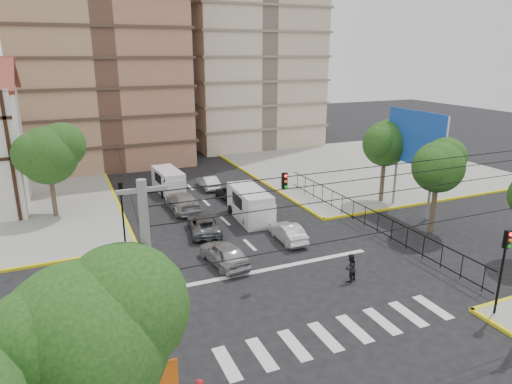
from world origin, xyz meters
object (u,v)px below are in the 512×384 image
car_silver_front_left (224,253)px  traffic_light_nw (122,204)px  pedestrian_crosswalk (350,268)px  van_left_lane (169,182)px  traffic_light_se (504,258)px  car_white_front_right (288,232)px  van_right_lane (251,206)px

car_silver_front_left → traffic_light_nw: bearing=-51.2°
pedestrian_crosswalk → van_left_lane: bearing=-95.4°
traffic_light_se → pedestrian_crosswalk: 7.74m
van_left_lane → car_white_front_right: (4.94, -14.36, -0.41)m
van_left_lane → pedestrian_crosswalk: 21.66m
car_white_front_right → van_right_lane: bearing=-79.3°
traffic_light_nw → van_left_lane: bearing=63.7°
traffic_light_se → van_right_lane: (-5.85, 17.18, -1.94)m
car_silver_front_left → car_white_front_right: 5.52m
van_right_lane → van_left_lane: size_ratio=1.10×
traffic_light_se → traffic_light_nw: same height
traffic_light_nw → van_right_lane: 10.07m
van_left_lane → traffic_light_se: bearing=-73.7°
van_left_lane → car_silver_front_left: 16.11m
car_silver_front_left → pedestrian_crosswalk: bearing=132.2°
car_silver_front_left → pedestrian_crosswalk: 7.58m
car_white_front_right → pedestrian_crosswalk: size_ratio=2.33×
traffic_light_nw → car_white_front_right: bearing=-16.8°
van_right_lane → traffic_light_se: bearing=-68.4°
car_white_front_right → pedestrian_crosswalk: bearing=97.1°
car_white_front_right → car_silver_front_left: bearing=20.3°
van_left_lane → traffic_light_nw: bearing=-120.6°
van_right_lane → van_left_lane: (-4.21, 9.61, -0.12)m
van_left_lane → car_white_front_right: size_ratio=1.27×
traffic_light_nw → van_right_lane: traffic_light_nw is taller
pedestrian_crosswalk → car_white_front_right: bearing=-105.1°
car_white_front_right → traffic_light_nw: bearing=-14.9°
traffic_light_nw → van_left_lane: (5.54, 11.19, -2.06)m
traffic_light_nw → pedestrian_crosswalk: bearing=-41.4°
van_right_lane → car_silver_front_left: 7.92m
traffic_light_nw → car_silver_front_left: 7.57m
pedestrian_crosswalk → van_right_lane: bearing=-103.5°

